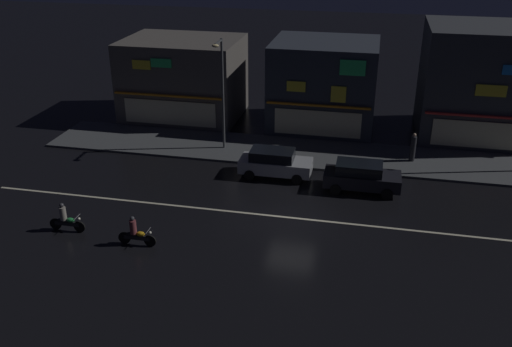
% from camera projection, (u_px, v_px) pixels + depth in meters
% --- Properties ---
extents(ground_plane, '(140.00, 140.00, 0.00)m').
position_uv_depth(ground_plane, '(292.00, 218.00, 28.97)').
color(ground_plane, black).
extents(lane_divider_stripe, '(34.03, 0.16, 0.01)m').
position_uv_depth(lane_divider_stripe, '(292.00, 218.00, 28.97)').
color(lane_divider_stripe, beige).
rests_on(lane_divider_stripe, ground).
extents(sidewalk_far, '(35.82, 4.98, 0.14)m').
position_uv_depth(sidewalk_far, '(312.00, 153.00, 36.69)').
color(sidewalk_far, '#424447').
rests_on(sidewalk_far, ground).
extents(storefront_left_block, '(7.85, 7.36, 7.72)m').
position_uv_depth(storefront_left_block, '(480.00, 82.00, 38.44)').
color(storefront_left_block, '#383A3F').
rests_on(storefront_left_block, ground).
extents(storefront_center_block, '(8.64, 6.87, 5.97)m').
position_uv_depth(storefront_center_block, '(184.00, 78.00, 42.70)').
color(storefront_center_block, '#56514C').
rests_on(storefront_center_block, ground).
extents(storefront_right_block, '(7.46, 6.77, 6.28)m').
position_uv_depth(storefront_right_block, '(324.00, 85.00, 40.54)').
color(storefront_right_block, '#2D333D').
rests_on(storefront_right_block, ground).
extents(streetlamp_west, '(0.44, 1.64, 7.29)m').
position_uv_depth(streetlamp_west, '(222.00, 86.00, 35.46)').
color(streetlamp_west, '#47494C').
rests_on(streetlamp_west, sidewalk_far).
extents(pedestrian_on_sidewalk, '(0.35, 0.35, 1.85)m').
position_uv_depth(pedestrian_on_sidewalk, '(413.00, 148.00, 35.07)').
color(pedestrian_on_sidewalk, '#232328').
rests_on(pedestrian_on_sidewalk, sidewalk_far).
extents(parked_car_near_kerb, '(4.30, 1.98, 1.67)m').
position_uv_depth(parked_car_near_kerb, '(361.00, 176.00, 31.58)').
color(parked_car_near_kerb, black).
rests_on(parked_car_near_kerb, ground).
extents(parked_car_trailing, '(4.30, 1.98, 1.67)m').
position_uv_depth(parked_car_trailing, '(275.00, 163.00, 33.32)').
color(parked_car_trailing, '#9EA0A5').
rests_on(parked_car_trailing, ground).
extents(motorcycle_lead, '(1.90, 0.60, 1.52)m').
position_uv_depth(motorcycle_lead, '(66.00, 219.00, 27.56)').
color(motorcycle_lead, black).
rests_on(motorcycle_lead, ground).
extents(motorcycle_following, '(1.90, 0.60, 1.52)m').
position_uv_depth(motorcycle_following, '(136.00, 233.00, 26.36)').
color(motorcycle_following, black).
rests_on(motorcycle_following, ground).
extents(traffic_cone, '(0.36, 0.36, 0.55)m').
position_uv_depth(traffic_cone, '(348.00, 173.00, 33.33)').
color(traffic_cone, orange).
rests_on(traffic_cone, ground).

